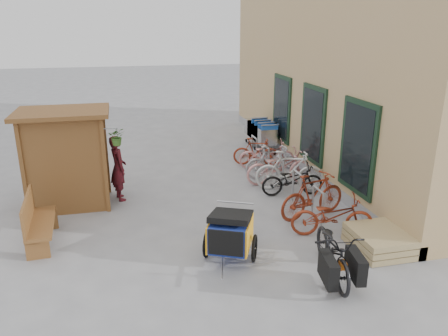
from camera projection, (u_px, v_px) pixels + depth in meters
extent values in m
plane|color=#9B9B9E|center=(218.00, 235.00, 9.43)|extent=(80.00, 80.00, 0.00)
cube|color=tan|center=(385.00, 51.00, 13.91)|extent=(6.00, 13.00, 7.00)
cube|color=#9B9B9E|center=(294.00, 158.00, 14.33)|extent=(0.18, 13.00, 0.30)
cube|color=black|center=(358.00, 147.00, 10.15)|extent=(0.06, 1.50, 2.20)
cube|color=black|center=(357.00, 147.00, 10.15)|extent=(0.02, 1.25, 1.95)
cube|color=black|center=(313.00, 124.00, 12.46)|extent=(0.06, 1.50, 2.20)
cube|color=black|center=(312.00, 124.00, 12.45)|extent=(0.02, 1.25, 1.95)
cube|color=black|center=(282.00, 108.00, 14.77)|extent=(0.06, 1.50, 2.20)
cube|color=black|center=(281.00, 109.00, 14.76)|extent=(0.02, 1.25, 1.95)
cube|color=brown|center=(23.00, 172.00, 9.87)|extent=(0.09, 0.09, 2.30)
cube|color=brown|center=(105.00, 166.00, 10.27)|extent=(0.09, 0.09, 2.30)
cube|color=brown|center=(33.00, 156.00, 11.07)|extent=(0.09, 0.09, 2.30)
cube|color=brown|center=(106.00, 151.00, 11.47)|extent=(0.09, 0.09, 2.30)
cube|color=brown|center=(30.00, 163.00, 10.47)|extent=(0.05, 1.30, 2.30)
cube|color=brown|center=(65.00, 169.00, 10.09)|extent=(1.80, 0.05, 2.30)
cube|color=brown|center=(70.00, 154.00, 11.24)|extent=(1.80, 0.05, 2.30)
cube|color=brown|center=(62.00, 112.00, 10.29)|extent=(2.15, 1.65, 0.10)
cube|color=brown|center=(60.00, 171.00, 10.70)|extent=(1.30, 1.15, 0.04)
cube|color=brown|center=(57.00, 148.00, 10.51)|extent=(1.30, 1.15, 0.04)
cylinder|color=#A5A8AD|center=(110.00, 128.00, 10.02)|extent=(0.36, 0.02, 0.02)
imported|color=#396523|center=(117.00, 136.00, 10.12)|extent=(0.38, 0.33, 0.42)
cylinder|color=#A5A8AD|center=(322.00, 211.00, 9.58)|extent=(0.05, 0.05, 0.84)
cylinder|color=#A5A8AD|center=(313.00, 203.00, 10.04)|extent=(0.05, 0.05, 0.84)
cylinder|color=#A5A8AD|center=(319.00, 190.00, 9.67)|extent=(0.05, 0.50, 0.05)
cylinder|color=#A5A8AD|center=(301.00, 192.00, 10.68)|extent=(0.05, 0.05, 0.84)
cylinder|color=#A5A8AD|center=(293.00, 185.00, 11.14)|extent=(0.05, 0.05, 0.84)
cylinder|color=#A5A8AD|center=(298.00, 173.00, 10.78)|extent=(0.05, 0.50, 0.05)
cylinder|color=#A5A8AD|center=(283.00, 176.00, 11.79)|extent=(0.05, 0.05, 0.84)
cylinder|color=#A5A8AD|center=(277.00, 170.00, 12.25)|extent=(0.05, 0.05, 0.84)
cylinder|color=#A5A8AD|center=(280.00, 159.00, 11.89)|extent=(0.05, 0.50, 0.05)
cylinder|color=#A5A8AD|center=(269.00, 163.00, 12.90)|extent=(0.05, 0.05, 0.84)
cylinder|color=#A5A8AD|center=(263.00, 158.00, 13.36)|extent=(0.05, 0.05, 0.84)
cylinder|color=#A5A8AD|center=(266.00, 147.00, 13.00)|extent=(0.05, 0.50, 0.05)
cylinder|color=#A5A8AD|center=(256.00, 152.00, 14.00)|extent=(0.05, 0.05, 0.84)
cylinder|color=#A5A8AD|center=(252.00, 148.00, 14.47)|extent=(0.05, 0.05, 0.84)
cylinder|color=#A5A8AD|center=(254.00, 137.00, 14.10)|extent=(0.05, 0.50, 0.05)
cube|color=tan|center=(378.00, 247.00, 8.78)|extent=(1.00, 1.20, 0.12)
cube|color=tan|center=(379.00, 241.00, 8.74)|extent=(1.00, 1.20, 0.12)
cube|color=tan|center=(380.00, 234.00, 8.69)|extent=(1.00, 1.20, 0.12)
cube|color=brown|center=(41.00, 223.00, 8.93)|extent=(0.60, 1.67, 0.07)
cube|color=brown|center=(28.00, 210.00, 8.79)|extent=(0.16, 1.64, 0.55)
cube|color=brown|center=(38.00, 249.00, 8.40)|extent=(0.44, 0.09, 0.44)
cube|color=brown|center=(47.00, 220.00, 9.61)|extent=(0.44, 0.09, 0.44)
cube|color=silver|center=(265.00, 135.00, 15.22)|extent=(0.59, 0.91, 0.56)
cube|color=blue|center=(270.00, 127.00, 14.68)|extent=(0.59, 0.04, 0.19)
cylinder|color=silver|center=(270.00, 125.00, 14.63)|extent=(0.62, 0.04, 0.04)
cylinder|color=black|center=(261.00, 154.00, 15.01)|extent=(0.04, 0.13, 0.13)
cube|color=silver|center=(262.00, 132.00, 15.57)|extent=(0.59, 0.91, 0.56)
cube|color=blue|center=(266.00, 125.00, 15.03)|extent=(0.59, 0.04, 0.19)
cylinder|color=silver|center=(267.00, 123.00, 14.97)|extent=(0.62, 0.04, 0.04)
cylinder|color=black|center=(258.00, 151.00, 15.36)|extent=(0.04, 0.13, 0.13)
cube|color=silver|center=(258.00, 130.00, 15.92)|extent=(0.59, 0.91, 0.56)
cube|color=blue|center=(263.00, 122.00, 15.37)|extent=(0.59, 0.04, 0.19)
cylinder|color=silver|center=(263.00, 121.00, 15.32)|extent=(0.62, 0.04, 0.04)
cylinder|color=black|center=(255.00, 148.00, 15.70)|extent=(0.04, 0.13, 0.13)
cube|color=silver|center=(255.00, 128.00, 16.27)|extent=(0.59, 0.91, 0.56)
cube|color=blue|center=(259.00, 120.00, 15.72)|extent=(0.59, 0.04, 0.19)
cylinder|color=silver|center=(260.00, 118.00, 15.67)|extent=(0.62, 0.04, 0.04)
cylinder|color=black|center=(252.00, 146.00, 16.05)|extent=(0.04, 0.13, 0.13)
cube|color=#1B2F97|center=(230.00, 233.00, 8.37)|extent=(1.01, 1.12, 0.54)
cube|color=#F1A31C|center=(212.00, 231.00, 8.43)|extent=(0.41, 0.85, 0.54)
cube|color=#F1A31C|center=(249.00, 235.00, 8.30)|extent=(0.41, 0.85, 0.54)
cube|color=black|center=(226.00, 243.00, 7.91)|extent=(0.60, 0.30, 0.49)
cube|color=black|center=(231.00, 216.00, 8.32)|extent=(1.06, 1.12, 0.26)
torus|color=black|center=(207.00, 244.00, 8.54)|extent=(0.28, 0.51, 0.53)
torus|color=black|center=(254.00, 248.00, 8.37)|extent=(0.28, 0.51, 0.53)
cylinder|color=#B7B7BC|center=(222.00, 267.00, 7.73)|extent=(0.36, 0.73, 0.03)
cylinder|color=#B7B7BC|center=(235.00, 202.00, 8.70)|extent=(0.69, 0.34, 0.03)
imported|color=black|center=(333.00, 250.00, 7.79)|extent=(0.97, 1.97, 0.99)
cube|color=black|center=(328.00, 269.00, 7.27)|extent=(0.29, 0.67, 0.45)
cube|color=black|center=(356.00, 265.00, 7.39)|extent=(0.29, 0.67, 0.45)
cube|color=#C65912|center=(342.00, 265.00, 7.31)|extent=(0.15, 0.20, 0.12)
imported|color=maroon|center=(118.00, 168.00, 11.10)|extent=(0.55, 0.70, 1.69)
imported|color=maroon|center=(332.00, 216.00, 9.26)|extent=(1.84, 1.04, 0.91)
imported|color=maroon|center=(313.00, 195.00, 10.14)|extent=(1.88, 0.97, 1.09)
imported|color=black|center=(292.00, 180.00, 11.48)|extent=(1.69, 0.76, 0.86)
imported|color=silver|center=(290.00, 171.00, 11.77)|extent=(1.93, 1.08, 1.12)
imported|color=#D68D8A|center=(279.00, 167.00, 12.29)|extent=(1.92, 0.67, 1.01)
imported|color=#AAAAAF|center=(273.00, 162.00, 12.73)|extent=(1.66, 0.51, 0.99)
imported|color=#D68D8A|center=(267.00, 154.00, 13.60)|extent=(1.82, 0.91, 0.91)
imported|color=maroon|center=(256.00, 152.00, 13.92)|extent=(1.55, 0.87, 0.90)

